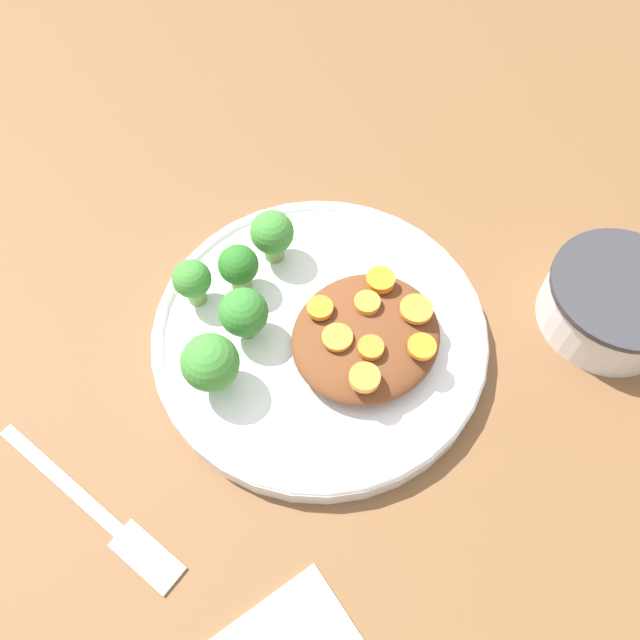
# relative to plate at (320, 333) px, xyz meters

# --- Properties ---
(ground_plane) EXTENTS (4.00, 4.00, 0.00)m
(ground_plane) POSITION_rel_plate_xyz_m (0.00, 0.00, -0.01)
(ground_plane) COLOR brown
(plate) EXTENTS (0.29, 0.29, 0.03)m
(plate) POSITION_rel_plate_xyz_m (0.00, 0.00, 0.00)
(plate) COLOR white
(plate) RESTS_ON ground_plane
(dip_bowl) EXTENTS (0.12, 0.12, 0.05)m
(dip_bowl) POSITION_rel_plate_xyz_m (-0.19, 0.17, 0.02)
(dip_bowl) COLOR silver
(dip_bowl) RESTS_ON ground_plane
(stew_mound) EXTENTS (0.13, 0.12, 0.03)m
(stew_mound) POSITION_rel_plate_xyz_m (-0.01, 0.04, 0.02)
(stew_mound) COLOR brown
(stew_mound) RESTS_ON plate
(broccoli_floret_0) EXTENTS (0.03, 0.03, 0.05)m
(broccoli_floret_0) POSITION_rel_plate_xyz_m (0.05, -0.10, 0.03)
(broccoli_floret_0) COLOR #759E51
(broccoli_floret_0) RESTS_ON plate
(broccoli_floret_1) EXTENTS (0.04, 0.04, 0.05)m
(broccoli_floret_1) POSITION_rel_plate_xyz_m (0.04, -0.04, 0.04)
(broccoli_floret_1) COLOR #759E51
(broccoli_floret_1) RESTS_ON plate
(broccoli_floret_2) EXTENTS (0.03, 0.03, 0.05)m
(broccoli_floret_2) POSITION_rel_plate_xyz_m (0.01, -0.08, 0.04)
(broccoli_floret_2) COLOR #7FA85B
(broccoli_floret_2) RESTS_ON plate
(broccoli_floret_3) EXTENTS (0.05, 0.05, 0.06)m
(broccoli_floret_3) POSITION_rel_plate_xyz_m (0.09, -0.03, 0.04)
(broccoli_floret_3) COLOR #759E51
(broccoli_floret_3) RESTS_ON plate
(broccoli_floret_4) EXTENTS (0.04, 0.04, 0.05)m
(broccoli_floret_4) POSITION_rel_plate_xyz_m (-0.03, -0.08, 0.04)
(broccoli_floret_4) COLOR #759E51
(broccoli_floret_4) RESTS_ON plate
(carrot_slice_0) EXTENTS (0.02, 0.02, 0.01)m
(carrot_slice_0) POSITION_rel_plate_xyz_m (-0.03, 0.02, 0.04)
(carrot_slice_0) COLOR orange
(carrot_slice_0) RESTS_ON stew_mound
(carrot_slice_1) EXTENTS (0.02, 0.02, 0.00)m
(carrot_slice_1) POSITION_rel_plate_xyz_m (0.01, 0.03, 0.04)
(carrot_slice_1) COLOR orange
(carrot_slice_1) RESTS_ON stew_mound
(carrot_slice_2) EXTENTS (0.02, 0.02, 0.00)m
(carrot_slice_2) POSITION_rel_plate_xyz_m (-0.03, 0.08, 0.04)
(carrot_slice_2) COLOR orange
(carrot_slice_2) RESTS_ON stew_mound
(carrot_slice_3) EXTENTS (0.02, 0.02, 0.01)m
(carrot_slice_3) POSITION_rel_plate_xyz_m (0.02, 0.07, 0.04)
(carrot_slice_3) COLOR orange
(carrot_slice_3) RESTS_ON stew_mound
(carrot_slice_4) EXTENTS (0.03, 0.03, 0.00)m
(carrot_slice_4) POSITION_rel_plate_xyz_m (-0.05, 0.06, 0.04)
(carrot_slice_4) COLOR orange
(carrot_slice_4) RESTS_ON stew_mound
(carrot_slice_5) EXTENTS (0.02, 0.02, 0.01)m
(carrot_slice_5) POSITION_rel_plate_xyz_m (-0.05, 0.02, 0.04)
(carrot_slice_5) COLOR orange
(carrot_slice_5) RESTS_ON stew_mound
(carrot_slice_6) EXTENTS (0.02, 0.02, 0.01)m
(carrot_slice_6) POSITION_rel_plate_xyz_m (-0.00, 0.05, 0.04)
(carrot_slice_6) COLOR orange
(carrot_slice_6) RESTS_ON stew_mound
(carrot_slice_7) EXTENTS (0.02, 0.02, 0.01)m
(carrot_slice_7) POSITION_rel_plate_xyz_m (-0.00, -0.00, 0.04)
(carrot_slice_7) COLOR orange
(carrot_slice_7) RESTS_ON stew_mound
(fork) EXTENTS (0.03, 0.19, 0.01)m
(fork) POSITION_rel_plate_xyz_m (0.22, -0.02, -0.01)
(fork) COLOR silver
(fork) RESTS_ON ground_plane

